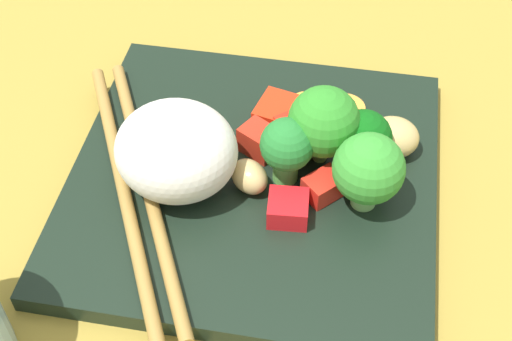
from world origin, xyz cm
name	(u,v)px	position (x,y,z in cm)	size (l,w,h in cm)	color
ground_plane	(253,196)	(0.00, 0.00, -1.00)	(110.00, 110.00, 2.00)	olive
square_plate	(253,180)	(0.00, 0.00, 0.67)	(24.32, 24.32, 1.34)	black
rice_mound	(176,151)	(-1.91, 4.56, 4.47)	(7.85, 7.21, 6.27)	white
broccoli_floret_0	(324,122)	(1.86, -4.26, 5.10)	(4.71, 4.71, 6.26)	#7FB14D
broccoli_floret_1	(286,152)	(-0.39, -2.20, 4.26)	(3.53, 3.53, 4.94)	#70C156
broccoli_floret_2	(368,170)	(-1.17, -7.48, 4.50)	(4.55, 4.55, 5.64)	#74B15C
broccoli_floret_3	(363,139)	(2.12, -6.88, 3.82)	(3.88, 3.88, 4.59)	#7AB84C
carrot_slice_0	(357,137)	(4.50, -6.51, 1.63)	(3.01, 3.01, 0.58)	orange
carrot_slice_1	(306,105)	(7.05, -2.51, 1.66)	(2.30, 2.30, 0.64)	orange
carrot_slice_2	(344,111)	(6.91, -5.27, 1.71)	(3.03, 3.03, 0.75)	orange
pepper_chunk_0	(300,129)	(3.70, -2.56, 2.37)	(3.07, 2.22, 2.07)	red
pepper_chunk_1	(288,208)	(-3.20, -2.89, 2.11)	(2.46, 2.53, 1.54)	red
pepper_chunk_2	(324,187)	(-0.97, -4.84, 2.12)	(2.44, 1.82, 1.56)	red
pepper_chunk_3	(266,141)	(2.16, -0.46, 2.31)	(2.51, 1.97, 1.95)	red
pepper_chunk_4	(277,114)	(4.96, -0.73, 2.30)	(3.15, 2.68, 1.92)	red
chicken_piece_0	(255,177)	(-1.29, -0.38, 2.39)	(2.79, 2.11, 2.11)	tan
chicken_piece_2	(393,137)	(3.95, -8.88, 2.63)	(3.55, 3.17, 2.59)	tan
chopstick_pair	(135,186)	(-3.06, 7.25, 1.77)	(22.64, 13.41, 0.88)	olive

